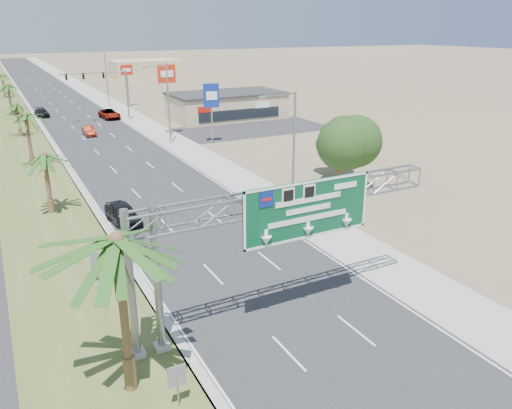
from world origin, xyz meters
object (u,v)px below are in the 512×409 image
Objects in this scene: palm_near at (116,241)px; car_mid_lane at (89,131)px; car_left_lane at (123,214)px; car_right_lane at (109,114)px; sign_gantry at (276,211)px; pole_sign_blue at (211,98)px; store_building at (227,106)px; car_far at (42,113)px; pole_sign_red_far at (127,73)px; signal_mast at (114,91)px; pole_sign_red_near at (167,79)px.

car_mid_lane is (8.28, 54.55, -6.28)m from palm_near.
car_right_lane is at bearing 74.01° from car_left_lane.
sign_gantry is 65.28m from car_right_lane.
pole_sign_blue is (17.27, 22.70, 5.06)m from car_left_lane.
store_building reaches higher than car_mid_lane.
car_far is at bearing 118.64° from pole_sign_blue.
store_building is 3.81× the size of car_left_lane.
car_left_lane is 35.68m from car_mid_lane.
sign_gantry reaches higher than car_right_lane.
pole_sign_blue reaches higher than pole_sign_red_far.
car_left_lane is at bearing -96.71° from car_mid_lane.
car_mid_lane is at bearing 78.96° from car_left_lane.
car_far is 36.98m from pole_sign_blue.
signal_mast reaches higher than car_right_lane.
sign_gantry is at bearing -108.73° from pole_sign_blue.
car_right_lane is at bearing -118.76° from pole_sign_red_far.
store_building is 1.82× the size of pole_sign_red_near.
store_building is 3.89× the size of car_far.
sign_gantry is 1.63× the size of signal_mast.
palm_near is at bearing -118.28° from store_building.
car_right_lane reaches higher than car_far.
car_mid_lane is at bearing 81.37° from palm_near.
car_right_lane is (5.56, 12.19, 0.12)m from car_mid_lane.
palm_near is 68.44m from car_right_lane.
car_mid_lane is 26.91m from pole_sign_red_far.
car_mid_lane is 0.85× the size of car_far.
sign_gantry is 0.93× the size of store_building.
car_mid_lane is at bearing -122.89° from signal_mast.
pole_sign_red_far is at bearing 75.59° from palm_near.
pole_sign_red_far is (-1.59, 36.31, 0.34)m from pole_sign_blue.
signal_mast is at bearing -82.76° from car_right_lane.
pole_sign_red_near is 1.25× the size of pole_sign_red_far.
signal_mast is 1.30× the size of pole_sign_red_far.
car_left_lane is at bearing -124.57° from store_building.
pole_sign_red_far is at bearing 57.51° from car_right_lane.
palm_near is at bearing -117.40° from pole_sign_blue.
palm_near is at bearing -110.48° from pole_sign_red_near.
sign_gantry is 42.09m from pole_sign_blue.
signal_mast is at bearing -111.96° from pole_sign_red_far.
pole_sign_blue is at bearing -120.48° from store_building.
signal_mast is 1.86× the size of car_right_lane.
pole_sign_red_far is at bearing 70.34° from car_left_lane.
signal_mast reaches higher than car_mid_lane.
pole_sign_blue reaches higher than car_left_lane.
car_left_lane is 28.96m from pole_sign_blue.
sign_gantry is 2.12× the size of pole_sign_blue.
pole_sign_blue is at bearing -44.11° from car_mid_lane.
signal_mast is at bearing 84.26° from sign_gantry.
palm_near is 0.81× the size of signal_mast.
car_left_lane is 61.29m from pole_sign_red_far.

